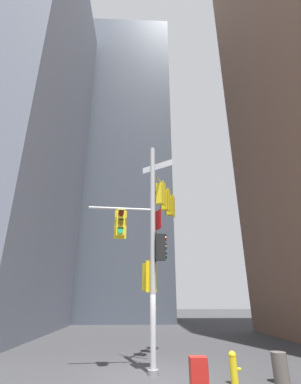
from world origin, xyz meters
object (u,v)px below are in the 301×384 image
at_px(newspaper_box, 199,378).
at_px(trash_bin, 280,367).
at_px(fire_hydrant, 233,367).
at_px(signal_pole_assembly, 154,227).

bearing_deg(newspaper_box, trash_bin, 26.42).
xyz_separation_m(fire_hydrant, newspaper_box, (-1.33, -1.33, 0.02)).
distance_m(fire_hydrant, trash_bin, 1.45).
distance_m(newspaper_box, trash_bin, 3.10).
bearing_deg(fire_hydrant, newspaper_box, -134.82).
relative_size(signal_pole_assembly, trash_bin, 10.43).
bearing_deg(fire_hydrant, trash_bin, 1.82).
xyz_separation_m(newspaper_box, trash_bin, (2.78, 1.38, -0.07)).
relative_size(signal_pole_assembly, newspaper_box, 8.96).
height_order(signal_pole_assembly, trash_bin, signal_pole_assembly).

